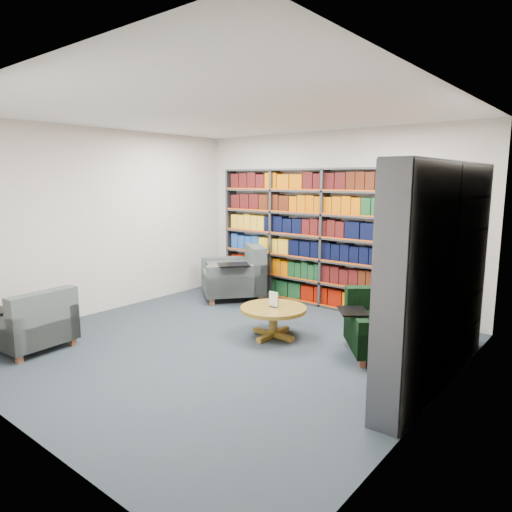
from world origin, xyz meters
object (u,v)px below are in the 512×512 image
Objects in this scene: chair_teal_left at (238,276)px; chair_green_right at (383,328)px; chair_teal_front at (33,325)px; coffee_table at (273,313)px.

chair_teal_left is 1.22× the size of chair_green_right.
chair_green_right is at bearing 37.47° from chair_teal_front.
chair_green_right reaches higher than coffee_table.
chair_teal_left is at bearing 143.56° from coffee_table.
coffee_table is at bearing 47.20° from chair_teal_front.
chair_teal_left is 1.40× the size of chair_teal_front.
chair_teal_front is at bearing -142.53° from chair_green_right.
chair_teal_front is 1.16× the size of coffee_table.
chair_teal_left is 3.44m from chair_teal_front.
chair_green_right is 1.34× the size of coffee_table.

